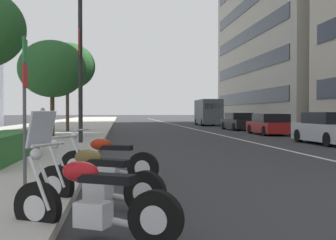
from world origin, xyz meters
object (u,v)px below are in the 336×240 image
object	(u,v)px
car_far_down_avenue	(270,125)
street_tree_by_lamp_post	(67,66)
parking_sign_by_curb	(25,92)
street_lamp_with_banners	(89,33)
pedestrian_on_plaza	(43,123)
delivery_van_ahead	(208,112)
motorcycle_second_in_row	(108,162)
motorcycle_nearest_camera	(97,182)
street_tree_mid_sidewalk	(52,69)
car_mid_block_traffic	(330,129)
car_following_behind	(238,122)
motorcycle_by_sign_pole	(90,201)

from	to	relation	value
car_far_down_avenue	street_tree_by_lamp_post	world-z (taller)	street_tree_by_lamp_post
car_far_down_avenue	street_tree_by_lamp_post	xyz separation A→B (m)	(2.95, 13.10, 3.89)
parking_sign_by_curb	street_lamp_with_banners	size ratio (longest dim) A/B	0.34
parking_sign_by_curb	pedestrian_on_plaza	size ratio (longest dim) A/B	1.74
delivery_van_ahead	parking_sign_by_curb	xyz separation A→B (m)	(-37.18, 11.16, 0.32)
motorcycle_second_in_row	street_tree_by_lamp_post	distance (m)	20.96
car_far_down_avenue	street_tree_by_lamp_post	bearing A→B (deg)	77.89
motorcycle_nearest_camera	street_tree_mid_sidewalk	bearing A→B (deg)	-49.30
street_tree_by_lamp_post	car_mid_block_traffic	bearing A→B (deg)	-130.58
motorcycle_second_in_row	car_following_behind	bearing A→B (deg)	-91.37
parking_sign_by_curb	street_lamp_with_banners	xyz separation A→B (m)	(10.77, -0.34, 3.02)
motorcycle_by_sign_pole	car_following_behind	xyz separation A→B (m)	(28.43, -9.91, 0.22)
delivery_van_ahead	street_tree_by_lamp_post	xyz separation A→B (m)	(-15.72, 13.00, 3.04)
motorcycle_nearest_camera	car_far_down_avenue	xyz separation A→B (m)	(19.83, -9.95, 0.22)
motorcycle_by_sign_pole	car_mid_block_traffic	distance (m)	16.40
motorcycle_nearest_camera	car_mid_block_traffic	world-z (taller)	car_mid_block_traffic
motorcycle_second_in_row	pedestrian_on_plaza	world-z (taller)	pedestrian_on_plaza
car_far_down_avenue	delivery_van_ahead	bearing A→B (deg)	0.90
car_far_down_avenue	motorcycle_by_sign_pole	bearing A→B (deg)	155.54
car_mid_block_traffic	car_far_down_avenue	xyz separation A→B (m)	(8.09, -0.21, -0.05)
motorcycle_by_sign_pole	street_tree_by_lamp_post	world-z (taller)	street_tree_by_lamp_post
motorcycle_by_sign_pole	motorcycle_second_in_row	world-z (taller)	motorcycle_by_sign_pole
motorcycle_nearest_camera	pedestrian_on_plaza	xyz separation A→B (m)	(14.98, 3.41, 0.49)
car_far_down_avenue	motorcycle_nearest_camera	bearing A→B (deg)	153.95
motorcycle_nearest_camera	car_mid_block_traffic	bearing A→B (deg)	-99.89
motorcycle_second_in_row	pedestrian_on_plaza	xyz separation A→B (m)	(12.50, 3.50, 0.49)
car_mid_block_traffic	delivery_van_ahead	bearing A→B (deg)	-1.44
car_far_down_avenue	street_tree_by_lamp_post	size ratio (longest dim) A/B	0.75
street_lamp_with_banners	motorcycle_by_sign_pole	bearing A→B (deg)	-175.90
motorcycle_second_in_row	car_following_behind	distance (m)	26.40
delivery_van_ahead	street_tree_by_lamp_post	bearing A→B (deg)	142.30
street_lamp_with_banners	motorcycle_second_in_row	bearing A→B (deg)	-173.72
car_following_behind	delivery_van_ahead	distance (m)	11.54
car_following_behind	pedestrian_on_plaza	bearing A→B (deg)	129.92
motorcycle_by_sign_pole	street_tree_mid_sidewalk	xyz separation A→B (m)	(17.92, 3.18, 3.28)
motorcycle_by_sign_pole	street_tree_by_lamp_post	size ratio (longest dim) A/B	0.33
car_far_down_avenue	car_mid_block_traffic	bearing A→B (deg)	179.13
car_mid_block_traffic	street_lamp_with_banners	xyz separation A→B (m)	(0.35, 10.71, 4.13)
delivery_van_ahead	parking_sign_by_curb	world-z (taller)	parking_sign_by_curb
street_lamp_with_banners	street_tree_by_lamp_post	xyz separation A→B (m)	(10.69, 2.18, -0.29)
car_mid_block_traffic	delivery_van_ahead	world-z (taller)	delivery_van_ahead
street_tree_mid_sidewalk	motorcycle_by_sign_pole	bearing A→B (deg)	-169.95
car_far_down_avenue	car_following_behind	distance (m)	7.16
pedestrian_on_plaza	street_tree_by_lamp_post	bearing A→B (deg)	169.23
car_following_behind	street_tree_mid_sidewalk	xyz separation A→B (m)	(-10.51, 13.09, 3.06)
car_mid_block_traffic	car_far_down_avenue	distance (m)	8.09
motorcycle_nearest_camera	parking_sign_by_curb	world-z (taller)	parking_sign_by_curb
street_lamp_with_banners	street_tree_mid_sidewalk	world-z (taller)	street_lamp_with_banners
car_far_down_avenue	motorcycle_second_in_row	bearing A→B (deg)	150.98
motorcycle_by_sign_pole	pedestrian_on_plaza	size ratio (longest dim) A/B	1.30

